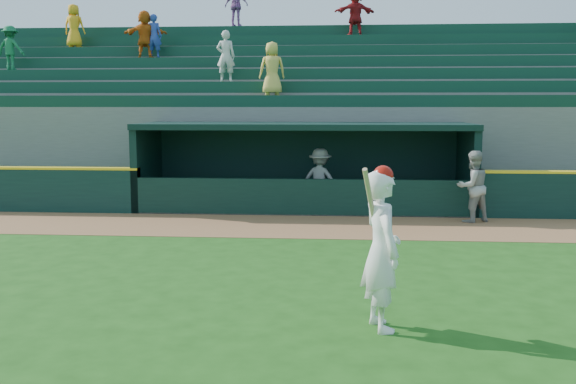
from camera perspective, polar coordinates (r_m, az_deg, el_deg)
name	(u,v)px	position (r m, az deg, el deg)	size (l,w,h in m)	color
ground	(281,280)	(11.06, -0.65, -7.81)	(120.00, 120.00, 0.00)	#1B4B12
warning_track	(298,226)	(15.82, 0.92, -3.06)	(40.00, 3.00, 0.01)	brown
dugout_player_front	(473,187)	(16.94, 16.08, 0.47)	(0.89, 0.69, 1.83)	#9A9A95
dugout_player_inside	(320,180)	(18.14, 2.87, 1.11)	(1.14, 0.65, 1.76)	gray
dugout	(305,161)	(18.71, 1.51, 2.79)	(9.40, 2.80, 2.46)	slate
stands	(311,121)	(23.21, 2.07, 6.31)	(34.50, 6.27, 7.57)	slate
batter_at_plate	(382,249)	(8.55, 8.31, -5.00)	(0.71, 0.91, 2.20)	white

